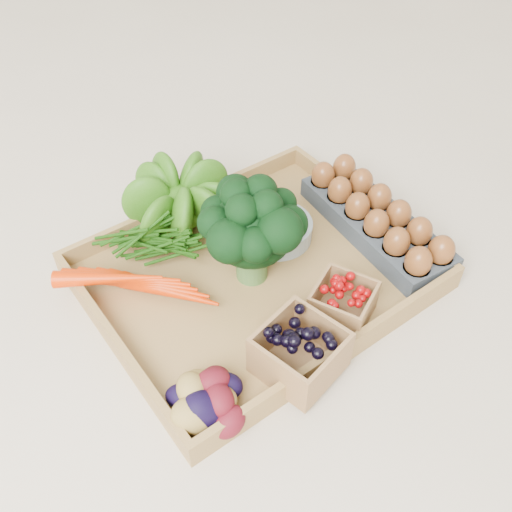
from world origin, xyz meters
TOP-DOWN VIEW (x-y plane):
  - ground at (0.00, 0.00)m, footprint 4.00×4.00m
  - tray at (0.00, 0.00)m, footprint 0.55×0.45m
  - carrots at (-0.17, 0.07)m, footprint 0.20×0.14m
  - lettuce at (-0.03, 0.19)m, footprint 0.14×0.14m
  - broccoli at (-0.01, 0.00)m, footprint 0.18×0.18m
  - cherry_bowl at (0.09, 0.05)m, footprint 0.13×0.13m
  - egg_carton at (0.25, -0.04)m, footprint 0.15×0.34m
  - potatoes at (-0.21, -0.17)m, footprint 0.14×0.14m
  - punnet_blackberry at (-0.06, -0.19)m, footprint 0.13×0.13m
  - punnet_raspberry at (0.06, -0.16)m, footprint 0.12×0.12m

SIDE VIEW (x-z plane):
  - ground at x=0.00m, z-range 0.00..0.00m
  - tray at x=0.00m, z-range 0.00..0.01m
  - cherry_bowl at x=0.09m, z-range 0.01..0.05m
  - egg_carton at x=0.25m, z-range 0.01..0.05m
  - carrots at x=-0.17m, z-range 0.01..0.06m
  - punnet_raspberry at x=0.06m, z-range 0.01..0.08m
  - punnet_blackberry at x=-0.06m, z-range 0.01..0.09m
  - potatoes at x=-0.21m, z-range 0.01..0.09m
  - lettuce at x=-0.03m, z-range 0.02..0.15m
  - broccoli at x=-0.01m, z-range 0.02..0.16m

